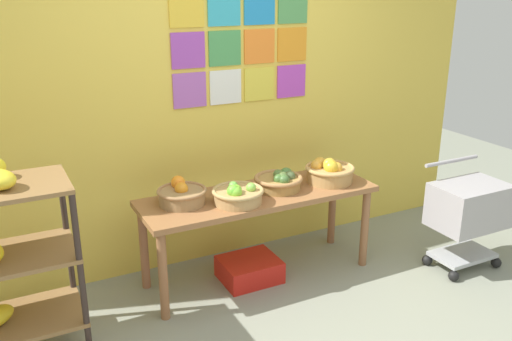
{
  "coord_description": "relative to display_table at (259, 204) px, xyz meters",
  "views": [
    {
      "loc": [
        -1.55,
        -2.14,
        2.09
      ],
      "look_at": [
        0.0,
        0.93,
        0.91
      ],
      "focal_mm": 38.58,
      "sensor_mm": 36.0,
      "label": 1
    }
  ],
  "objects": [
    {
      "name": "fruit_basket_right",
      "position": [
        -0.21,
        -0.1,
        0.15
      ],
      "size": [
        0.35,
        0.35,
        0.15
      ],
      "color": "tan",
      "rests_on": "display_table"
    },
    {
      "name": "display_table",
      "position": [
        0.0,
        0.0,
        0.0
      ],
      "size": [
        1.72,
        0.56,
        0.66
      ],
      "color": "#936038",
      "rests_on": "ground"
    },
    {
      "name": "fruit_basket_left",
      "position": [
        -0.55,
        0.06,
        0.15
      ],
      "size": [
        0.34,
        0.34,
        0.17
      ],
      "color": "#957349",
      "rests_on": "display_table"
    },
    {
      "name": "shopping_cart",
      "position": [
        1.47,
        -0.58,
        -0.1
      ],
      "size": [
        0.54,
        0.42,
        0.81
      ],
      "rotation": [
        0.0,
        0.0,
        0.13
      ],
      "color": "black",
      "rests_on": "ground"
    },
    {
      "name": "fruit_basket_back_right",
      "position": [
        0.17,
        0.0,
        0.15
      ],
      "size": [
        0.35,
        0.35,
        0.14
      ],
      "color": "#A37C3F",
      "rests_on": "display_table"
    },
    {
      "name": "produce_crate_under_table",
      "position": [
        -0.09,
        -0.02,
        -0.5
      ],
      "size": [
        0.42,
        0.35,
        0.16
      ],
      "primitive_type": "cube",
      "color": "red",
      "rests_on": "ground"
    },
    {
      "name": "fruit_basket_back_left",
      "position": [
        0.58,
        -0.03,
        0.17
      ],
      "size": [
        0.37,
        0.37,
        0.19
      ],
      "color": "tan",
      "rests_on": "display_table"
    },
    {
      "name": "back_wall_with_art",
      "position": [
        -0.11,
        0.49,
        0.74
      ],
      "size": [
        4.62,
        0.07,
        2.63
      ],
      "color": "#E3C248",
      "rests_on": "ground"
    }
  ]
}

